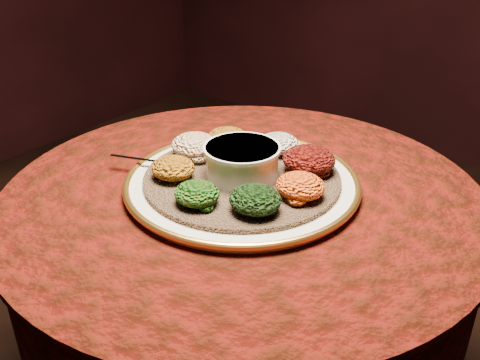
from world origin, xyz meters
The scene contains 13 objects.
table centered at (0.00, 0.00, 0.55)m, with size 0.96×0.96×0.73m.
platter centered at (0.00, 0.00, 0.75)m, with size 0.57×0.57×0.02m.
injera centered at (0.00, 0.00, 0.76)m, with size 0.39×0.39×0.01m, color brown.
stew_bowl centered at (0.00, 0.00, 0.80)m, with size 0.15×0.15×0.06m.
spoon centered at (-0.17, -0.06, 0.77)m, with size 0.14×0.06×0.01m.
portion_ayib centered at (-0.01, 0.14, 0.78)m, with size 0.09×0.08×0.04m, color silver.
portion_kitfo centered at (0.09, 0.10, 0.79)m, with size 0.11×0.10×0.05m, color black.
portion_tikil centered at (0.13, 0.00, 0.78)m, with size 0.09×0.09×0.04m, color #B7820F.
portion_gomen centered at (0.09, -0.09, 0.78)m, with size 0.09×0.09×0.05m, color black.
portion_mixveg centered at (0.00, -0.13, 0.78)m, with size 0.08×0.08×0.04m, color #A1280A.
portion_kik centered at (-0.11, -0.08, 0.78)m, with size 0.09×0.08×0.04m, color #A8620E.
portion_timatim centered at (-0.14, 0.02, 0.79)m, with size 0.10×0.10×0.05m, color maroon.
portion_shiro centered at (-0.11, 0.09, 0.78)m, with size 0.09×0.09×0.04m, color #9E5313.
Camera 1 is at (0.56, -0.75, 1.25)m, focal length 40.00 mm.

